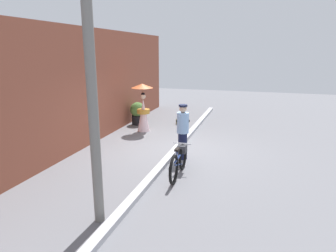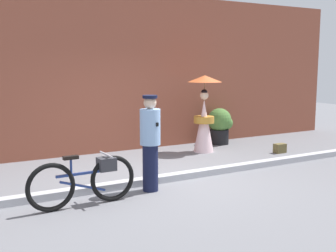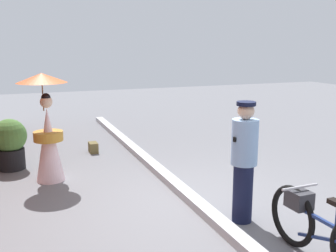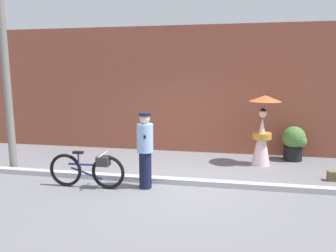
{
  "view_description": "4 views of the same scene",
  "coord_description": "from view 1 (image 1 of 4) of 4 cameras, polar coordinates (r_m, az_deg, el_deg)",
  "views": [
    {
      "loc": [
        -8.64,
        -2.37,
        3.09
      ],
      "look_at": [
        -0.15,
        0.22,
        0.83
      ],
      "focal_mm": 32.12,
      "sensor_mm": 36.0,
      "label": 1
    },
    {
      "loc": [
        -3.69,
        -6.46,
        2.09
      ],
      "look_at": [
        0.0,
        0.13,
        0.99
      ],
      "focal_mm": 44.95,
      "sensor_mm": 36.0,
      "label": 2
    },
    {
      "loc": [
        -4.81,
        2.31,
        2.31
      ],
      "look_at": [
        0.09,
        0.42,
        1.21
      ],
      "focal_mm": 42.18,
      "sensor_mm": 36.0,
      "label": 3
    },
    {
      "loc": [
        1.03,
        -6.55,
        2.4
      ],
      "look_at": [
        -0.22,
        0.16,
        1.26
      ],
      "focal_mm": 33.68,
      "sensor_mm": 36.0,
      "label": 4
    }
  ],
  "objects": [
    {
      "name": "sidewalk_curb",
      "position": [
        9.46,
        1.52,
        -4.41
      ],
      "size": [
        14.0,
        0.2,
        0.12
      ],
      "primitive_type": "cube",
      "color": "#B2B2B7",
      "rests_on": "ground_plane"
    },
    {
      "name": "building_wall",
      "position": [
        10.3,
        -15.46,
        7.11
      ],
      "size": [
        14.0,
        0.4,
        3.79
      ],
      "primitive_type": "cube",
      "color": "brown",
      "rests_on": "ground_plane"
    },
    {
      "name": "bicycle_near_officer",
      "position": [
        7.58,
        2.1,
        -6.54
      ],
      "size": [
        1.67,
        0.48,
        0.78
      ],
      "color": "black",
      "rests_on": "ground_plane"
    },
    {
      "name": "potted_plant_by_door",
      "position": [
        12.78,
        -5.71,
        2.6
      ],
      "size": [
        0.64,
        0.63,
        0.95
      ],
      "color": "black",
      "rests_on": "ground_plane"
    },
    {
      "name": "ground_plane",
      "position": [
        9.48,
        1.52,
        -4.76
      ],
      "size": [
        30.0,
        30.0,
        0.0
      ],
      "primitive_type": "plane",
      "color": "slate"
    },
    {
      "name": "person_officer",
      "position": [
        8.57,
        2.82,
        -0.89
      ],
      "size": [
        0.34,
        0.38,
        1.6
      ],
      "color": "#141938",
      "rests_on": "ground_plane"
    },
    {
      "name": "utility_pole",
      "position": [
        5.2,
        -14.23,
        6.23
      ],
      "size": [
        0.18,
        0.18,
        4.8
      ],
      "primitive_type": "cylinder",
      "color": "slate",
      "rests_on": "ground_plane"
    },
    {
      "name": "backpack_on_pavement",
      "position": [
        12.88,
        2.07,
        0.91
      ],
      "size": [
        0.28,
        0.18,
        0.22
      ],
      "color": "brown",
      "rests_on": "ground_plane"
    },
    {
      "name": "person_with_parasol",
      "position": [
        11.63,
        -4.75,
        3.57
      ],
      "size": [
        0.83,
        0.83,
        1.84
      ],
      "color": "silver",
      "rests_on": "ground_plane"
    }
  ]
}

